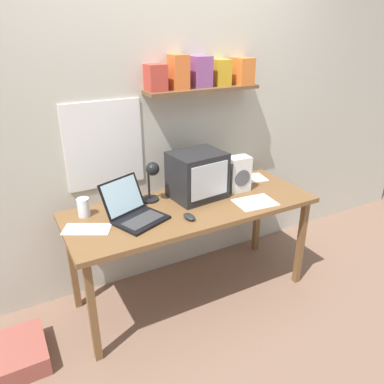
% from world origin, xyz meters
% --- Properties ---
extents(ground_plane, '(12.00, 12.00, 0.00)m').
position_xyz_m(ground_plane, '(0.00, 0.00, 0.00)').
color(ground_plane, '#82624F').
extents(back_wall, '(5.60, 0.24, 2.60)m').
position_xyz_m(back_wall, '(0.00, 0.45, 1.31)').
color(back_wall, beige).
rests_on(back_wall, ground_plane).
extents(corner_desk, '(1.75, 0.67, 0.76)m').
position_xyz_m(corner_desk, '(0.00, 0.00, 0.69)').
color(corner_desk, brown).
rests_on(corner_desk, ground_plane).
extents(crt_monitor, '(0.39, 0.34, 0.34)m').
position_xyz_m(crt_monitor, '(0.10, 0.11, 0.93)').
color(crt_monitor, '#232326').
rests_on(crt_monitor, corner_desk).
extents(laptop, '(0.41, 0.43, 0.24)m').
position_xyz_m(laptop, '(-0.43, 0.01, 0.82)').
color(laptop, black).
rests_on(laptop, corner_desk).
extents(desk_lamp, '(0.13, 0.17, 0.30)m').
position_xyz_m(desk_lamp, '(-0.22, 0.18, 0.95)').
color(desk_lamp, black).
rests_on(desk_lamp, corner_desk).
extents(juice_glass, '(0.08, 0.08, 0.12)m').
position_xyz_m(juice_glass, '(-0.70, 0.20, 0.82)').
color(juice_glass, white).
rests_on(juice_glass, corner_desk).
extents(space_heater, '(0.17, 0.13, 0.26)m').
position_xyz_m(space_heater, '(0.43, 0.06, 0.89)').
color(space_heater, silver).
rests_on(space_heater, corner_desk).
extents(computer_mouse, '(0.07, 0.11, 0.03)m').
position_xyz_m(computer_mouse, '(-0.11, -0.17, 0.78)').
color(computer_mouse, '#232326').
rests_on(computer_mouse, corner_desk).
extents(open_notebook, '(0.30, 0.24, 0.00)m').
position_xyz_m(open_notebook, '(0.41, -0.18, 0.76)').
color(open_notebook, white).
rests_on(open_notebook, corner_desk).
extents(loose_paper_near_monitor, '(0.25, 0.22, 0.00)m').
position_xyz_m(loose_paper_near_monitor, '(0.67, 0.20, 0.76)').
color(loose_paper_near_monitor, silver).
rests_on(loose_paper_near_monitor, corner_desk).
extents(printed_handout, '(0.32, 0.26, 0.00)m').
position_xyz_m(printed_handout, '(-0.73, 0.01, 0.76)').
color(printed_handout, silver).
rests_on(printed_handout, corner_desk).
extents(floor_cushion, '(0.38, 0.38, 0.13)m').
position_xyz_m(floor_cushion, '(-1.28, -0.07, 0.07)').
color(floor_cushion, '#9E4F43').
rests_on(floor_cushion, ground_plane).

